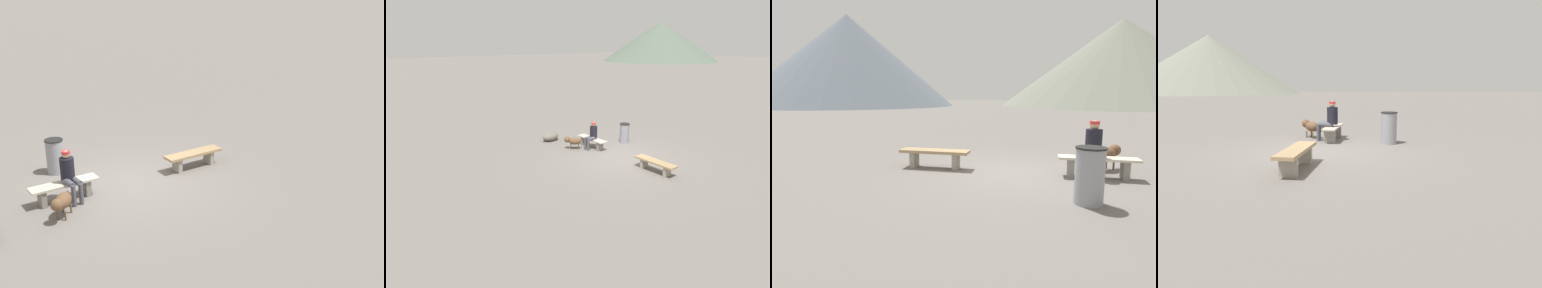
# 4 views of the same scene
# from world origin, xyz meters

# --- Properties ---
(ground) EXTENTS (210.00, 210.00, 0.06)m
(ground) POSITION_xyz_m (0.00, 0.00, -0.03)
(ground) COLOR slate
(bench_left) EXTENTS (1.75, 0.47, 0.46)m
(bench_left) POSITION_xyz_m (-1.94, -0.02, 0.34)
(bench_left) COLOR gray
(bench_left) RESTS_ON ground
(bench_right) EXTENTS (1.70, 0.45, 0.46)m
(bench_right) POSITION_xyz_m (1.87, -0.02, 0.32)
(bench_right) COLOR gray
(bench_right) RESTS_ON ground
(seated_person) EXTENTS (0.39, 0.69, 1.27)m
(seated_person) POSITION_xyz_m (1.75, 0.08, 0.73)
(seated_person) COLOR black
(seated_person) RESTS_ON ground
(dog) EXTENTS (0.69, 0.75, 0.61)m
(dog) POSITION_xyz_m (2.25, 0.86, 0.41)
(dog) COLOR brown
(dog) RESTS_ON ground
(trash_bin) EXTENTS (0.50, 0.50, 0.98)m
(trash_bin) POSITION_xyz_m (1.47, -1.84, 0.49)
(trash_bin) COLOR gray
(trash_bin) RESTS_ON ground
(boulder) EXTENTS (0.63, 0.93, 0.43)m
(boulder) POSITION_xyz_m (4.01, 0.97, 0.22)
(boulder) COLOR #6B665B
(boulder) RESTS_ON ground
(distant_peak_2) EXTENTS (43.18, 43.18, 14.03)m
(distant_peak_2) POSITION_xyz_m (65.11, 43.76, 7.02)
(distant_peak_2) COLOR gray
(distant_peak_2) RESTS_ON ground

